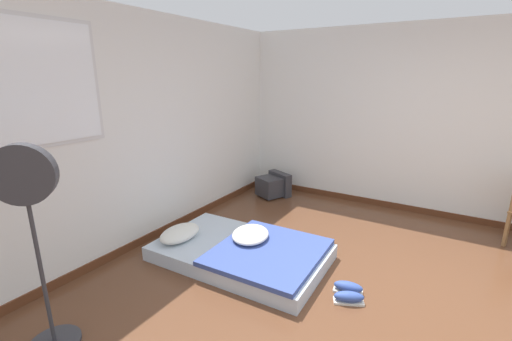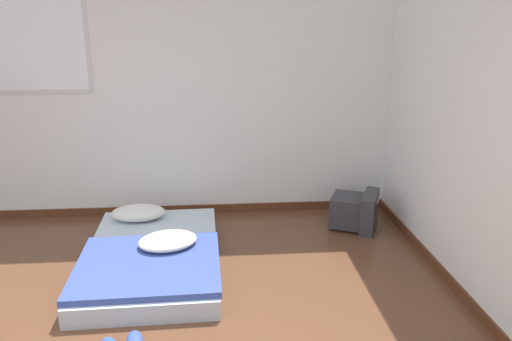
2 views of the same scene
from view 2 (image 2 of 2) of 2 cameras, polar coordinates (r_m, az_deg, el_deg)
The scene contains 3 objects.
wall_back at distance 5.25m, azimuth -12.78°, elevation 8.48°, with size 7.50×0.08×2.60m.
mattress_bed at distance 4.41m, azimuth -11.79°, elevation -9.33°, with size 1.15×1.82×0.30m.
crt_tv at distance 5.14m, azimuth 11.39°, elevation -4.52°, with size 0.57×0.56×0.37m.
Camera 2 is at (0.72, -2.24, 2.04)m, focal length 35.00 mm.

